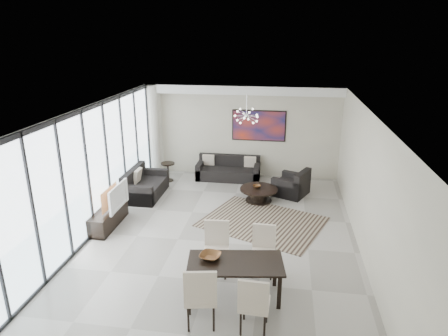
% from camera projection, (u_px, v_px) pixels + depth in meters
% --- Properties ---
extents(room_shell, '(6.00, 9.00, 2.90)m').
position_uv_depth(room_shell, '(242.00, 183.00, 8.29)').
color(room_shell, '#A8A39B').
rests_on(room_shell, ground).
extents(window_wall, '(0.37, 8.95, 2.90)m').
position_uv_depth(window_wall, '(92.00, 174.00, 8.76)').
color(window_wall, silver).
rests_on(window_wall, floor).
extents(soffit, '(5.98, 0.40, 0.26)m').
position_uv_depth(soffit, '(243.00, 90.00, 11.95)').
color(soffit, white).
rests_on(soffit, room_shell).
extents(painting, '(1.68, 0.04, 0.98)m').
position_uv_depth(painting, '(259.00, 126.00, 12.40)').
color(painting, red).
rests_on(painting, room_shell).
extents(chandelier, '(0.66, 0.66, 0.71)m').
position_uv_depth(chandelier, '(247.00, 116.00, 10.36)').
color(chandelier, silver).
rests_on(chandelier, room_shell).
extents(rug, '(3.34, 2.99, 0.01)m').
position_uv_depth(rug, '(263.00, 222.00, 9.78)').
color(rug, black).
rests_on(rug, floor).
extents(coffee_table, '(1.04, 1.04, 0.36)m').
position_uv_depth(coffee_table, '(259.00, 194.00, 10.95)').
color(coffee_table, black).
rests_on(coffee_table, floor).
extents(bowl_coffee, '(0.23, 0.23, 0.07)m').
position_uv_depth(bowl_coffee, '(257.00, 186.00, 10.94)').
color(bowl_coffee, brown).
rests_on(bowl_coffee, coffee_table).
extents(sofa_main, '(1.96, 0.80, 0.71)m').
position_uv_depth(sofa_main, '(228.00, 171.00, 12.60)').
color(sofa_main, black).
rests_on(sofa_main, floor).
extents(loveseat, '(0.88, 1.57, 0.79)m').
position_uv_depth(loveseat, '(144.00, 187.00, 11.27)').
color(loveseat, black).
rests_on(loveseat, floor).
extents(armchair, '(1.13, 1.16, 0.75)m').
position_uv_depth(armchair, '(292.00, 186.00, 11.35)').
color(armchair, black).
rests_on(armchair, floor).
extents(side_table, '(0.43, 0.43, 0.59)m').
position_uv_depth(side_table, '(168.00, 169.00, 12.35)').
color(side_table, black).
rests_on(side_table, floor).
extents(tv_console, '(0.40, 1.44, 0.45)m').
position_uv_depth(tv_console, '(109.00, 217.00, 9.52)').
color(tv_console, black).
rests_on(tv_console, floor).
extents(television, '(0.14, 1.01, 0.58)m').
position_uv_depth(television, '(114.00, 196.00, 9.40)').
color(television, gray).
rests_on(television, tv_console).
extents(dining_table, '(1.74, 1.04, 0.68)m').
position_uv_depth(dining_table, '(235.00, 267.00, 6.86)').
color(dining_table, black).
rests_on(dining_table, floor).
extents(dining_chair_sw, '(0.58, 0.58, 1.09)m').
position_uv_depth(dining_chair_sw, '(201.00, 294.00, 6.10)').
color(dining_chair_sw, beige).
rests_on(dining_chair_sw, floor).
extents(dining_chair_se, '(0.48, 0.48, 1.01)m').
position_uv_depth(dining_chair_se, '(254.00, 302.00, 5.99)').
color(dining_chair_se, beige).
rests_on(dining_chair_se, floor).
extents(dining_chair_nw, '(0.51, 0.51, 1.03)m').
position_uv_depth(dining_chair_nw, '(216.00, 243.00, 7.61)').
color(dining_chair_nw, beige).
rests_on(dining_chair_nw, floor).
extents(dining_chair_ne, '(0.45, 0.45, 0.96)m').
position_uv_depth(dining_chair_ne, '(263.00, 246.00, 7.60)').
color(dining_chair_ne, beige).
rests_on(dining_chair_ne, floor).
extents(bowl_dining, '(0.43, 0.43, 0.09)m').
position_uv_depth(bowl_dining, '(210.00, 256.00, 6.92)').
color(bowl_dining, brown).
rests_on(bowl_dining, dining_table).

